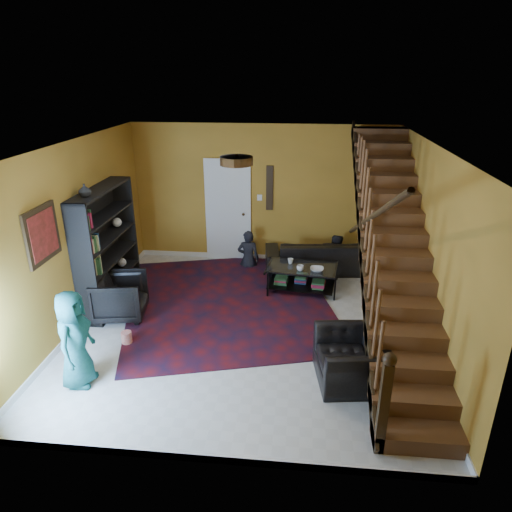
{
  "coord_description": "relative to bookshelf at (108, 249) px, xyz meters",
  "views": [
    {
      "loc": [
        0.79,
        -6.21,
        3.75
      ],
      "look_at": [
        0.11,
        0.4,
        1.03
      ],
      "focal_mm": 32.0,
      "sensor_mm": 36.0,
      "label": 1
    }
  ],
  "objects": [
    {
      "name": "floor",
      "position": [
        2.4,
        -0.6,
        -0.96
      ],
      "size": [
        5.5,
        5.5,
        0.0
      ],
      "primitive_type": "plane",
      "color": "beige",
      "rests_on": "ground"
    },
    {
      "name": "room",
      "position": [
        1.07,
        0.73,
        -0.91
      ],
      "size": [
        5.5,
        5.5,
        5.5
      ],
      "color": "#C2892B",
      "rests_on": "ground"
    },
    {
      "name": "staircase",
      "position": [
        4.53,
        -0.6,
        0.43
      ],
      "size": [
        0.95,
        5.02,
        3.18
      ],
      "color": "brown",
      "rests_on": "floor"
    },
    {
      "name": "bookshelf",
      "position": [
        0.0,
        0.0,
        0.0
      ],
      "size": [
        0.35,
        1.8,
        2.0
      ],
      "color": "black",
      "rests_on": "floor"
    },
    {
      "name": "door",
      "position": [
        1.7,
        2.12,
        0.06
      ],
      "size": [
        0.82,
        0.05,
        2.05
      ],
      "primitive_type": "cube",
      "color": "silver",
      "rests_on": "floor"
    },
    {
      "name": "framed_picture",
      "position": [
        -0.17,
        -1.5,
        0.79
      ],
      "size": [
        0.04,
        0.74,
        0.74
      ],
      "primitive_type": "cube",
      "color": "maroon",
      "rests_on": "room"
    },
    {
      "name": "wall_hanging",
      "position": [
        2.55,
        2.13,
        0.59
      ],
      "size": [
        0.14,
        0.03,
        0.9
      ],
      "primitive_type": "cube",
      "color": "black",
      "rests_on": "room"
    },
    {
      "name": "ceiling_fixture",
      "position": [
        2.4,
        -1.4,
        1.78
      ],
      "size": [
        0.4,
        0.4,
        0.1
      ],
      "primitive_type": "cylinder",
      "color": "#3F2814",
      "rests_on": "room"
    },
    {
      "name": "rug",
      "position": [
        2.0,
        0.14,
        -0.95
      ],
      "size": [
        4.26,
        4.6,
        0.02
      ],
      "primitive_type": "cube",
      "rotation": [
        0.0,
        0.0,
        0.26
      ],
      "color": "#490D10",
      "rests_on": "floor"
    },
    {
      "name": "sofa",
      "position": [
        3.62,
        1.7,
        -0.65
      ],
      "size": [
        2.25,
        1.09,
        0.63
      ],
      "primitive_type": "imported",
      "rotation": [
        0.0,
        0.0,
        3.26
      ],
      "color": "black",
      "rests_on": "floor"
    },
    {
      "name": "armchair_left",
      "position": [
        0.35,
        -0.52,
        -0.6
      ],
      "size": [
        0.91,
        0.89,
        0.72
      ],
      "primitive_type": "imported",
      "rotation": [
        0.0,
        0.0,
        1.73
      ],
      "color": "black",
      "rests_on": "floor"
    },
    {
      "name": "armchair_right",
      "position": [
        3.9,
        -1.81,
        -0.65
      ],
      "size": [
        0.96,
        1.06,
        0.62
      ],
      "primitive_type": "imported",
      "rotation": [
        0.0,
        0.0,
        -1.43
      ],
      "color": "black",
      "rests_on": "floor"
    },
    {
      "name": "person_adult_a",
      "position": [
        2.16,
        1.75,
        -0.81
      ],
      "size": [
        0.45,
        0.29,
        1.21
      ],
      "primitive_type": "imported",
      "rotation": [
        0.0,
        0.0,
        3.13
      ],
      "color": "black",
      "rests_on": "sofa"
    },
    {
      "name": "person_adult_b",
      "position": [
        3.9,
        1.75,
        -0.82
      ],
      "size": [
        0.59,
        0.46,
        1.19
      ],
      "primitive_type": "imported",
      "rotation": [
        0.0,
        0.0,
        3.12
      ],
      "color": "black",
      "rests_on": "sofa"
    },
    {
      "name": "person_child",
      "position": [
        0.45,
        -2.22,
        -0.32
      ],
      "size": [
        0.41,
        0.64,
        1.3
      ],
      "primitive_type": "imported",
      "rotation": [
        0.0,
        0.0,
        1.57
      ],
      "color": "#196160",
      "rests_on": "armchair_left"
    },
    {
      "name": "coffee_table",
      "position": [
        3.25,
        0.73,
        -0.69
      ],
      "size": [
        1.32,
        0.87,
        0.47
      ],
      "rotation": [
        0.0,
        0.0,
        -0.13
      ],
      "color": "black",
      "rests_on": "floor"
    },
    {
      "name": "cup_a",
      "position": [
        3.22,
        0.56,
        -0.44
      ],
      "size": [
        0.16,
        0.16,
        0.1
      ],
      "primitive_type": "imported",
      "rotation": [
        0.0,
        0.0,
        0.42
      ],
      "color": "#999999",
      "rests_on": "coffee_table"
    },
    {
      "name": "cup_b",
      "position": [
        3.04,
        0.86,
        -0.45
      ],
      "size": [
        0.11,
        0.11,
        0.1
      ],
      "primitive_type": "imported",
      "rotation": [
        0.0,
        0.0,
        -0.03
      ],
      "color": "#999999",
      "rests_on": "coffee_table"
    },
    {
      "name": "bowl",
      "position": [
        3.52,
        0.57,
        -0.46
      ],
      "size": [
        0.24,
        0.24,
        0.06
      ],
      "primitive_type": "imported",
      "rotation": [
        0.0,
        0.0,
        -0.02
      ],
      "color": "#999999",
      "rests_on": "coffee_table"
    },
    {
      "name": "vase",
      "position": [
        -0.0,
        -0.5,
        1.13
      ],
      "size": [
        0.18,
        0.18,
        0.19
      ],
      "primitive_type": "imported",
      "color": "#999999",
      "rests_on": "bookshelf"
    },
    {
      "name": "popcorn_bucket",
      "position": [
        0.72,
        -1.3,
        -0.86
      ],
      "size": [
        0.16,
        0.16,
        0.18
      ],
      "primitive_type": "cylinder",
      "rotation": [
        0.0,
        0.0,
        -0.03
      ],
      "color": "red",
      "rests_on": "rug"
    }
  ]
}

